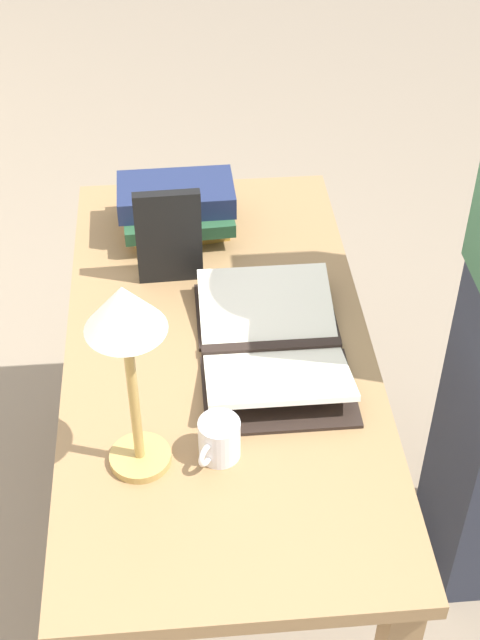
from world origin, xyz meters
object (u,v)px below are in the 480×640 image
(open_book, at_px, (272,344))
(book_standing_upright, at_px, (169,237))
(coffee_mug, at_px, (219,439))
(book_stack_tall, at_px, (177,207))
(reading_lamp, at_px, (126,332))

(open_book, xyz_separation_m, book_standing_upright, (0.26, 0.20, 0.09))
(book_standing_upright, relative_size, coffee_mug, 2.39)
(book_stack_tall, distance_m, book_standing_upright, 0.19)
(open_book, xyz_separation_m, reading_lamp, (-0.27, 0.27, 0.29))
(open_book, distance_m, coffee_mug, 0.29)
(open_book, distance_m, book_standing_upright, 0.34)
(book_stack_tall, bearing_deg, reading_lamp, 172.80)
(reading_lamp, distance_m, coffee_mug, 0.31)
(reading_lamp, bearing_deg, coffee_mug, -89.15)
(open_book, height_order, reading_lamp, reading_lamp)
(book_standing_upright, xyz_separation_m, reading_lamp, (-0.53, 0.07, 0.20))
(open_book, bearing_deg, book_standing_upright, 36.94)
(book_stack_tall, distance_m, coffee_mug, 0.72)
(reading_lamp, relative_size, coffee_mug, 4.25)
(open_book, relative_size, book_stack_tall, 1.64)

